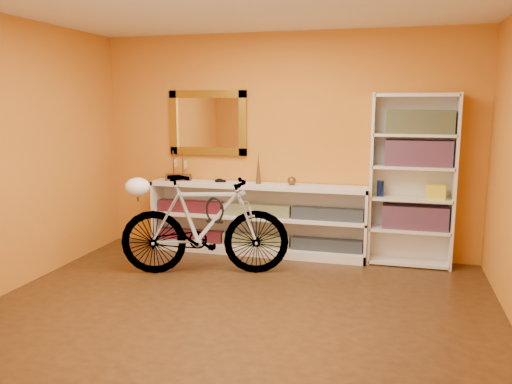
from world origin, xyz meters
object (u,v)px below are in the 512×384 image
(helmet, at_px, (137,187))
(bookcase, at_px, (412,181))
(console_unit, at_px, (257,219))
(bicycle, at_px, (205,225))

(helmet, bearing_deg, bookcase, 21.32)
(console_unit, height_order, bookcase, bookcase)
(bicycle, xyz_separation_m, helmet, (-0.66, -0.19, 0.40))
(console_unit, height_order, bicycle, bicycle)
(bicycle, bearing_deg, bookcase, -82.68)
(bookcase, relative_size, bicycle, 1.05)
(bicycle, bearing_deg, helmet, 90.00)
(console_unit, bearing_deg, helmet, -133.57)
(console_unit, height_order, helmet, helmet)
(bicycle, relative_size, helmet, 6.87)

